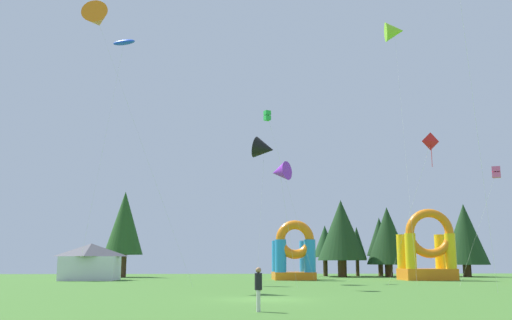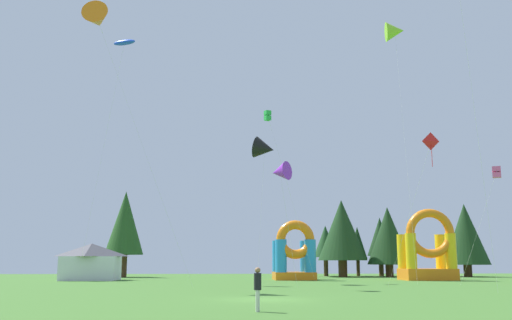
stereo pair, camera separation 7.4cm
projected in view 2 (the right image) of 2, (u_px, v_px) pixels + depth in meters
The scene contains 20 objects.
ground_plane at pixel (264, 300), 30.12m from camera, with size 120.00×120.00×0.00m, color #3D6B28.
kite_orange_delta at pixel (97, 19), 46.40m from camera, with size 9.33×2.41×22.77m.
kite_red_diamond at pixel (431, 143), 44.59m from camera, with size 3.65×2.99×11.72m.
kite_blue_parafoil at pixel (124, 43), 58.30m from camera, with size 5.49×3.43×24.53m.
kite_lime_delta at pixel (395, 31), 59.60m from camera, with size 2.23×7.08×26.81m.
kite_pink_box at pixel (496, 172), 47.84m from camera, with size 3.55×1.96×9.85m.
kite_purple_delta at pixel (280, 172), 43.34m from camera, with size 2.49×3.03×9.48m.
kite_green_box at pixel (268, 116), 58.36m from camera, with size 5.37×2.65×17.22m.
kite_black_delta at pixel (265, 149), 54.62m from camera, with size 2.80×3.91×13.86m.
person_far_side at pixel (258, 285), 23.13m from camera, with size 0.39×0.39×1.77m.
inflatable_yellow_castle at pixel (294, 258), 61.34m from camera, with size 4.33×4.92×6.29m.
inflatable_orange_dome at pixel (428, 254), 60.29m from camera, with size 5.38×4.02×7.45m.
festival_tent at pixel (91, 262), 59.90m from camera, with size 5.63×4.46×3.83m.
tree_row_1 at pixel (125, 223), 72.07m from camera, with size 4.81×4.81×10.77m.
tree_row_2 at pixel (325, 242), 76.49m from camera, with size 3.27×3.27×6.72m.
tree_row_3 at pixel (342, 230), 73.19m from camera, with size 6.24×6.24×9.80m.
tree_row_4 at pixel (357, 243), 76.59m from camera, with size 2.57×2.57×6.56m.
tree_row_5 at pixel (388, 236), 73.07m from camera, with size 5.49×5.49×8.88m.
tree_row_6 at pixel (380, 237), 77.13m from camera, with size 3.57×3.57×7.83m.
tree_row_7 at pixel (466, 234), 73.72m from camera, with size 5.79×5.79×9.36m.
Camera 2 is at (-2.15, -30.88, 2.04)m, focal length 39.93 mm.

